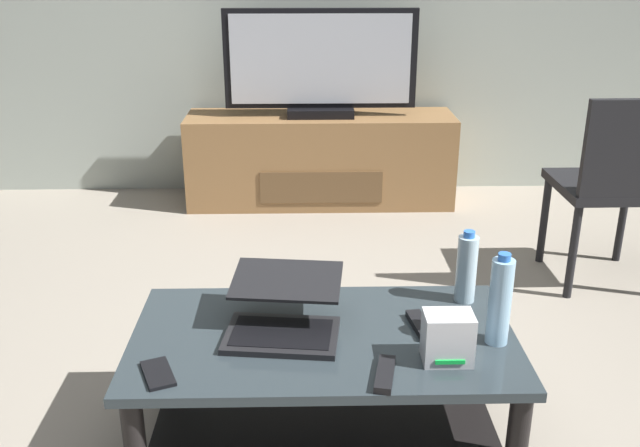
% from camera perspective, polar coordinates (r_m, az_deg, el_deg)
% --- Properties ---
extents(ground_plane, '(7.68, 7.68, 0.00)m').
position_cam_1_polar(ground_plane, '(2.39, 0.19, -15.69)').
color(ground_plane, '#9E9384').
extents(coffee_table, '(1.12, 0.61, 0.39)m').
position_cam_1_polar(coffee_table, '(2.16, 0.37, -11.60)').
color(coffee_table, '#2D383D').
rests_on(coffee_table, ground).
extents(media_cabinet, '(1.55, 0.42, 0.53)m').
position_cam_1_polar(media_cabinet, '(4.22, 0.03, 5.17)').
color(media_cabinet, olive).
rests_on(media_cabinet, ground).
extents(television, '(1.08, 0.20, 0.60)m').
position_cam_1_polar(television, '(4.07, 0.04, 12.52)').
color(television, black).
rests_on(television, media_cabinet).
extents(dining_chair, '(0.44, 0.44, 0.88)m').
position_cam_1_polar(dining_chair, '(3.32, 22.59, 3.22)').
color(dining_chair, black).
rests_on(dining_chair, ground).
extents(laptop, '(0.36, 0.38, 0.15)m').
position_cam_1_polar(laptop, '(2.09, -2.91, -7.11)').
color(laptop, black).
rests_on(laptop, coffee_table).
extents(router_box, '(0.13, 0.10, 0.14)m').
position_cam_1_polar(router_box, '(1.97, 10.19, -8.98)').
color(router_box, silver).
rests_on(router_box, coffee_table).
extents(water_bottle_near, '(0.06, 0.06, 0.27)m').
position_cam_1_polar(water_bottle_near, '(2.06, 14.21, -6.03)').
color(water_bottle_near, '#99C6E5').
rests_on(water_bottle_near, coffee_table).
extents(water_bottle_far, '(0.06, 0.06, 0.24)m').
position_cam_1_polar(water_bottle_far, '(2.28, 11.65, -3.52)').
color(water_bottle_far, silver).
rests_on(water_bottle_far, coffee_table).
extents(cell_phone, '(0.12, 0.16, 0.01)m').
position_cam_1_polar(cell_phone, '(1.96, -12.84, -11.62)').
color(cell_phone, black).
rests_on(cell_phone, coffee_table).
extents(tv_remote, '(0.07, 0.16, 0.02)m').
position_cam_1_polar(tv_remote, '(2.14, 8.03, -8.06)').
color(tv_remote, black).
rests_on(tv_remote, coffee_table).
extents(soundbar_remote, '(0.07, 0.17, 0.02)m').
position_cam_1_polar(soundbar_remote, '(1.91, 5.22, -11.92)').
color(soundbar_remote, black).
rests_on(soundbar_remote, coffee_table).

